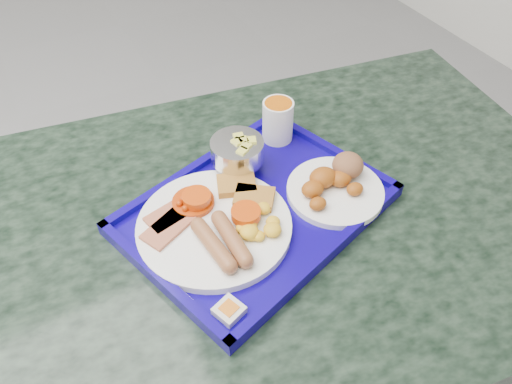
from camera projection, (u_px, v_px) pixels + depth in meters
table at (273, 273)px, 1.03m from camera, size 1.27×0.93×0.74m
tray at (256, 210)px, 0.88m from camera, size 0.52×0.45×0.03m
main_plate at (218, 223)px, 0.83m from camera, size 0.26×0.26×0.04m
bread_plate at (336, 184)px, 0.89m from camera, size 0.17×0.17×0.06m
fruit_bowl at (238, 151)px, 0.92m from camera, size 0.10×0.10×0.07m
juice_cup at (278, 120)px, 0.98m from camera, size 0.06×0.06×0.09m
spoon at (158, 247)px, 0.81m from camera, size 0.03×0.16×0.01m
knife at (166, 279)px, 0.77m from camera, size 0.06×0.15×0.00m
jam_packet at (229, 310)px, 0.72m from camera, size 0.05×0.05×0.02m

